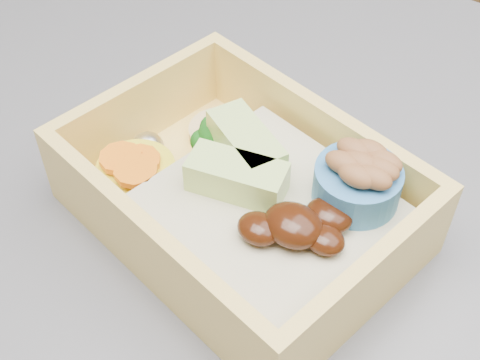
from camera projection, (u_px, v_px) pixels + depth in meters
The scene contains 1 object.
bento_box at pixel (251, 199), 0.38m from camera, with size 0.22×0.18×0.07m.
Camera 1 is at (0.24, -0.21, 1.23)m, focal length 50.00 mm.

